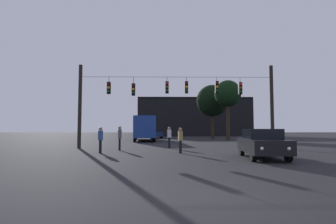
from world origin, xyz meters
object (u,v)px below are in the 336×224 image
car_near_right (262,143)px  tree_behind_building (212,101)px  pedestrian_crossing_left (169,136)px  car_far_left (156,133)px  pedestrian_near_bus (100,138)px  tree_left_silhouette (228,94)px  pedestrian_crossing_center (120,137)px  pedestrian_crossing_right (180,139)px  city_bus (144,126)px

car_near_right → tree_behind_building: 27.96m
car_near_right → pedestrian_crossing_left: (-4.67, 7.11, 0.15)m
tree_behind_building → car_far_left: bearing=165.0°
pedestrian_crossing_left → pedestrian_near_bus: 6.00m
car_far_left → tree_left_silhouette: tree_left_silhouette is taller
pedestrian_near_bus → tree_left_silhouette: 23.57m
pedestrian_crossing_center → pedestrian_near_bus: 2.25m
car_far_left → pedestrian_crossing_center: bearing=-94.4°
car_far_left → tree_behind_building: bearing=-15.0°
pedestrian_crossing_center → pedestrian_near_bus: pedestrian_crossing_center is taller
tree_left_silhouette → car_near_right: bearing=-99.3°
car_far_left → pedestrian_crossing_center: 24.68m
pedestrian_crossing_right → tree_behind_building: size_ratio=0.19×
pedestrian_crossing_right → tree_left_silhouette: size_ratio=0.20×
pedestrian_crossing_center → tree_left_silhouette: tree_left_silhouette is taller
tree_left_silhouette → tree_behind_building: (-1.16, 5.22, -0.36)m
pedestrian_crossing_left → city_bus: bearing=102.3°
pedestrian_crossing_center → pedestrian_crossing_right: bearing=-27.8°
car_near_right → pedestrian_near_bus: pedestrian_near_bus is taller
car_near_right → pedestrian_crossing_left: 8.51m
pedestrian_crossing_right → tree_left_silhouette: (7.70, 19.23, 5.34)m
tree_behind_building → pedestrian_crossing_left: bearing=-109.4°
car_near_right → pedestrian_crossing_left: pedestrian_crossing_left is taller
pedestrian_near_bus → car_near_right: bearing=-18.6°
pedestrian_crossing_center → tree_behind_building: (10.70, 22.26, 4.91)m
pedestrian_crossing_right → tree_left_silhouette: tree_left_silhouette is taller
car_far_left → pedestrian_crossing_center: size_ratio=2.61×
pedestrian_crossing_center → pedestrian_near_bus: (-0.86, -2.08, -0.05)m
pedestrian_crossing_right → pedestrian_near_bus: pedestrian_near_bus is taller
pedestrian_crossing_center → car_far_left: bearing=85.6°
city_bus → pedestrian_crossing_center: bearing=-92.0°
car_near_right → pedestrian_crossing_right: pedestrian_crossing_right is taller
car_far_left → car_near_right: bearing=-78.0°
city_bus → pedestrian_crossing_right: 18.31m
city_bus → tree_left_silhouette: (11.31, 1.30, 4.38)m
pedestrian_crossing_right → car_near_right: bearing=-35.9°
pedestrian_crossing_left → pedestrian_crossing_center: size_ratio=0.98×
car_near_right → pedestrian_crossing_center: 9.70m
city_bus → tree_left_silhouette: bearing=6.6°
pedestrian_crossing_right → tree_left_silhouette: bearing=68.2°
pedestrian_crossing_right → pedestrian_near_bus: bearing=178.7°
car_near_right → pedestrian_crossing_left: bearing=123.3°
pedestrian_crossing_left → pedestrian_crossing_right: 4.22m
pedestrian_crossing_left → pedestrian_crossing_right: bearing=-81.7°
pedestrian_crossing_right → city_bus: bearing=101.4°
tree_behind_building → pedestrian_crossing_center: bearing=-115.7°
pedestrian_crossing_left → tree_left_silhouette: tree_left_silhouette is taller
car_far_left → pedestrian_crossing_right: bearing=-85.2°
pedestrian_near_bus → tree_left_silhouette: (12.73, 19.12, 5.32)m
car_far_left → pedestrian_near_bus: pedestrian_near_bus is taller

